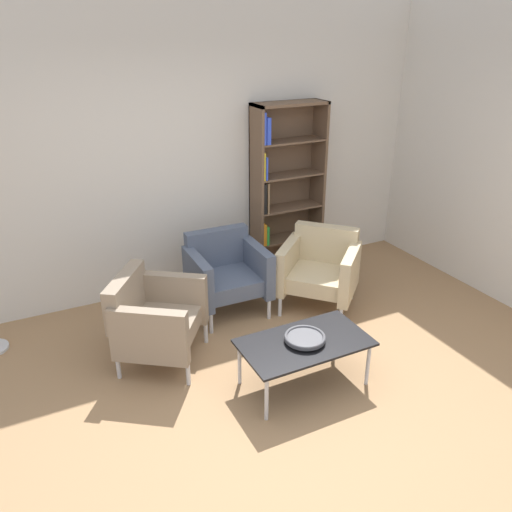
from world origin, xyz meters
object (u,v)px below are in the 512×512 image
(bookshelf_tall, at_px, (282,192))
(armchair_near_window, at_px, (226,272))
(armchair_spare_guest, at_px, (320,268))
(coffee_table_low, at_px, (305,345))
(armchair_by_bookshelf, at_px, (154,317))
(decorative_bowl, at_px, (305,338))

(bookshelf_tall, bearing_deg, armchair_near_window, -149.06)
(armchair_spare_guest, bearing_deg, bookshelf_tall, 132.90)
(coffee_table_low, distance_m, armchair_spare_guest, 1.30)
(coffee_table_low, relative_size, armchair_by_bookshelf, 1.06)
(armchair_near_window, distance_m, armchair_spare_guest, 0.94)
(bookshelf_tall, relative_size, decorative_bowl, 5.94)
(armchair_by_bookshelf, bearing_deg, coffee_table_low, -97.20)
(bookshelf_tall, xyz_separation_m, armchair_near_window, (-0.93, -0.56, -0.53))
(coffee_table_low, height_order, decorative_bowl, decorative_bowl)
(armchair_by_bookshelf, height_order, armchair_spare_guest, same)
(armchair_near_window, relative_size, armchair_by_bookshelf, 0.83)
(armchair_spare_guest, bearing_deg, armchair_by_bookshelf, -127.74)
(coffee_table_low, relative_size, armchair_spare_guest, 1.05)
(bookshelf_tall, relative_size, armchair_near_window, 2.44)
(decorative_bowl, distance_m, armchair_by_bookshelf, 1.27)
(decorative_bowl, bearing_deg, armchair_by_bookshelf, 138.05)
(coffee_table_low, distance_m, decorative_bowl, 0.07)
(bookshelf_tall, distance_m, decorative_bowl, 2.17)
(bookshelf_tall, xyz_separation_m, coffee_table_low, (-0.86, -1.92, -0.58))
(armchair_near_window, bearing_deg, bookshelf_tall, 32.02)
(decorative_bowl, relative_size, armchair_by_bookshelf, 0.34)
(armchair_near_window, relative_size, armchair_spare_guest, 0.82)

